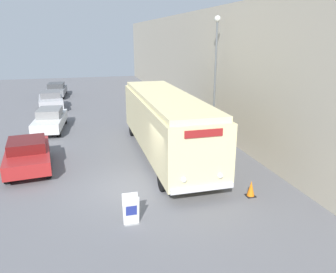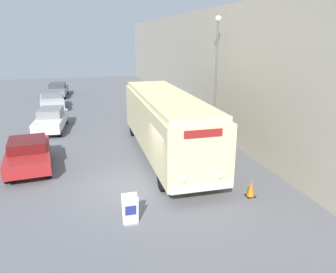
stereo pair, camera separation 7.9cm
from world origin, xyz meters
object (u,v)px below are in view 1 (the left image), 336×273
Objects in this scene: streetlamp at (216,63)px; vintage_bus at (166,122)px; parked_car_far at (51,100)px; sign_board at (131,210)px; parked_car_mid at (50,119)px; parked_car_distant at (56,90)px; parked_car_near at (28,154)px; traffic_cone at (251,189)px.

vintage_bus is at bearing -147.31° from streetlamp.
parked_car_far is at bearing 116.16° from vintage_bus.
sign_board is 0.23× the size of parked_car_mid.
parked_car_mid reaches higher than parked_car_distant.
streetlamp is at bearing 32.69° from vintage_bus.
parked_car_distant is at bearing 96.24° from parked_car_mid.
parked_car_near is at bearing -166.57° from streetlamp.
vintage_bus is 2.51× the size of parked_car_near.
parked_car_far is 6.30× the size of traffic_cone.
parked_car_distant is at bearing 98.26° from sign_board.
streetlamp is 9.04m from traffic_cone.
parked_car_mid is (-6.30, 6.69, -1.10)m from vintage_bus.
parked_car_mid is 7.07m from parked_car_far.
parked_car_far is 6.36m from parked_car_distant.
streetlamp is 1.50× the size of parked_car_distant.
parked_car_mid is 14.75m from traffic_cone.
parked_car_distant is 27.00m from traffic_cone.
parked_car_mid is (-3.47, 12.92, 0.23)m from sign_board.
parked_car_distant is (-6.65, 20.10, -1.13)m from vintage_bus.
parked_car_near is 0.92× the size of parked_car_mid.
sign_board is at bearing -62.57° from parked_car_near.
streetlamp reaches higher than sign_board.
parked_car_distant is (-3.82, 26.33, 0.20)m from sign_board.
parked_car_far reaches higher than traffic_cone.
vintage_bus is 2.65× the size of parked_car_far.
vintage_bus reaches higher than parked_car_distant.
vintage_bus is 6.97m from sign_board.
sign_board is 7.28m from parked_car_near.
parked_car_distant is (-10.33, 17.74, -3.89)m from streetlamp.
parked_car_distant reaches higher than sign_board.
traffic_cone is (8.84, -19.19, -0.46)m from parked_car_far.
vintage_bus is at bearing -41.99° from parked_car_mid.
streetlamp is at bearing 78.48° from traffic_cone.
streetlamp is at bearing -18.74° from parked_car_mid.
sign_board is at bearing -127.13° from streetlamp.
parked_car_far reaches higher than parked_car_mid.
streetlamp is 10.95× the size of traffic_cone.
sign_board is 26.61m from parked_car_distant.
vintage_bus is at bearing 65.59° from sign_board.
streetlamp reaches higher than parked_car_far.
vintage_bus is at bearing -4.62° from parked_car_near.
parked_car_mid reaches higher than sign_board.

